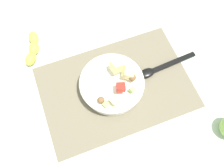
{
  "coord_description": "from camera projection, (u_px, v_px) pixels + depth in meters",
  "views": [
    {
      "loc": [
        -0.13,
        -0.31,
        0.79
      ],
      "look_at": [
        -0.02,
        -0.0,
        0.05
      ],
      "focal_mm": 39.15,
      "sensor_mm": 36.0,
      "label": 1
    }
  ],
  "objects": [
    {
      "name": "salad_bowl",
      "position": [
        112.0,
        85.0,
        0.82
      ],
      "size": [
        0.22,
        0.22,
        0.11
      ],
      "color": "white",
      "rests_on": "placemat"
    },
    {
      "name": "serving_spoon",
      "position": [
        159.0,
        68.0,
        0.88
      ],
      "size": [
        0.23,
        0.04,
        0.01
      ],
      "color": "black",
      "rests_on": "placemat"
    },
    {
      "name": "placemat",
      "position": [
        116.0,
        87.0,
        0.86
      ],
      "size": [
        0.52,
        0.35,
        0.01
      ],
      "primitive_type": "cube",
      "color": "#756B56",
      "rests_on": "ground_plane"
    },
    {
      "name": "ground_plane",
      "position": [
        116.0,
        87.0,
        0.86
      ],
      "size": [
        2.4,
        2.4,
        0.0
      ],
      "primitive_type": "plane",
      "color": "silver"
    },
    {
      "name": "banana_whole",
      "position": [
        33.0,
        48.0,
        0.9
      ],
      "size": [
        0.08,
        0.15,
        0.04
      ],
      "color": "yellow",
      "rests_on": "ground_plane"
    }
  ]
}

